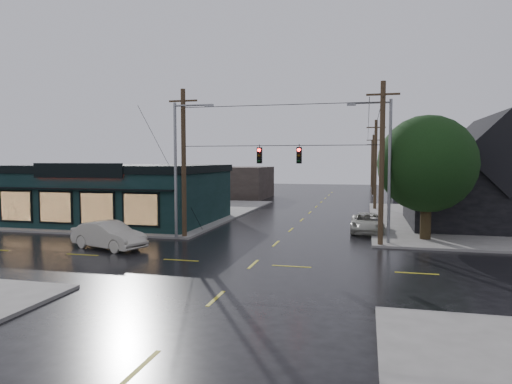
% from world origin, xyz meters
% --- Properties ---
extents(ground_plane, '(160.00, 160.00, 0.00)m').
position_xyz_m(ground_plane, '(0.00, 0.00, 0.00)').
color(ground_plane, black).
extents(sidewalk_nw, '(28.00, 28.00, 0.15)m').
position_xyz_m(sidewalk_nw, '(-20.00, 20.00, 0.07)').
color(sidewalk_nw, slate).
rests_on(sidewalk_nw, ground).
extents(pizza_shop, '(16.30, 12.34, 4.90)m').
position_xyz_m(pizza_shop, '(-15.00, 12.94, 2.56)').
color(pizza_shop, black).
rests_on(pizza_shop, ground).
extents(ne_building, '(12.60, 11.60, 8.75)m').
position_xyz_m(ne_building, '(15.00, 17.00, 4.47)').
color(ne_building, black).
rests_on(ne_building, ground).
extents(corner_tree, '(6.39, 6.39, 8.17)m').
position_xyz_m(corner_tree, '(9.46, 9.29, 5.11)').
color(corner_tree, black).
rests_on(corner_tree, ground).
extents(utility_pole_nw, '(2.00, 0.32, 10.15)m').
position_xyz_m(utility_pole_nw, '(-6.50, 6.50, 0.00)').
color(utility_pole_nw, '#302415').
rests_on(utility_pole_nw, ground).
extents(utility_pole_ne, '(2.00, 0.32, 10.15)m').
position_xyz_m(utility_pole_ne, '(6.50, 6.50, 0.00)').
color(utility_pole_ne, '#302415').
rests_on(utility_pole_ne, ground).
extents(utility_pole_far_a, '(2.00, 0.32, 9.65)m').
position_xyz_m(utility_pole_far_a, '(6.50, 28.00, 0.00)').
color(utility_pole_far_a, '#302415').
rests_on(utility_pole_far_a, ground).
extents(utility_pole_far_b, '(2.00, 0.32, 9.15)m').
position_xyz_m(utility_pole_far_b, '(6.50, 48.00, 0.00)').
color(utility_pole_far_b, '#302415').
rests_on(utility_pole_far_b, ground).
extents(utility_pole_far_c, '(2.00, 0.32, 9.15)m').
position_xyz_m(utility_pole_far_c, '(6.50, 68.00, 0.00)').
color(utility_pole_far_c, '#302415').
rests_on(utility_pole_far_c, ground).
extents(span_signal_assembly, '(13.00, 0.48, 1.23)m').
position_xyz_m(span_signal_assembly, '(0.10, 6.50, 5.70)').
color(span_signal_assembly, black).
rests_on(span_signal_assembly, ground).
extents(streetlight_nw, '(5.40, 0.30, 9.15)m').
position_xyz_m(streetlight_nw, '(-6.80, 5.80, 0.00)').
color(streetlight_nw, gray).
rests_on(streetlight_nw, ground).
extents(streetlight_ne, '(5.40, 0.30, 9.15)m').
position_xyz_m(streetlight_ne, '(7.00, 7.20, 0.00)').
color(streetlight_ne, gray).
rests_on(streetlight_ne, ground).
extents(bg_building_west, '(12.00, 10.00, 4.40)m').
position_xyz_m(bg_building_west, '(-14.00, 40.00, 2.20)').
color(bg_building_west, '#2E2521').
rests_on(bg_building_west, ground).
extents(bg_building_east, '(14.00, 12.00, 5.60)m').
position_xyz_m(bg_building_east, '(16.00, 45.00, 2.80)').
color(bg_building_east, '#2A2A30').
rests_on(bg_building_east, ground).
extents(sedan_cream, '(5.30, 3.24, 1.65)m').
position_xyz_m(sedan_cream, '(-9.52, 1.97, 0.82)').
color(sedan_cream, '#B7B2A1').
rests_on(sedan_cream, ground).
extents(suv_silver, '(2.40, 5.13, 1.42)m').
position_xyz_m(suv_silver, '(5.70, 12.11, 0.71)').
color(suv_silver, '#B1B1A4').
rests_on(suv_silver, ground).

